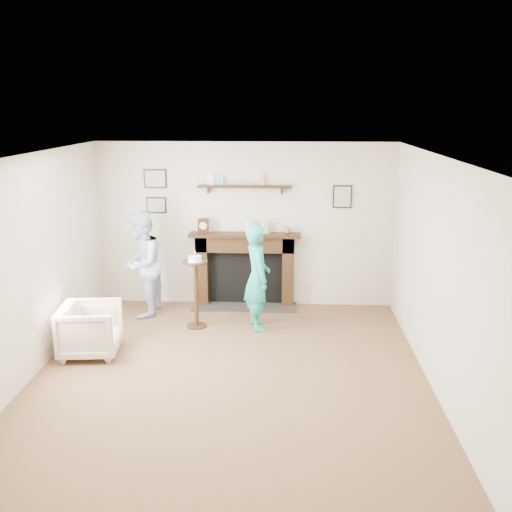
{
  "coord_description": "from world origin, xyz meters",
  "views": [
    {
      "loc": [
        0.61,
        -5.98,
        3.01
      ],
      "look_at": [
        0.25,
        0.9,
        1.19
      ],
      "focal_mm": 40.0,
      "sensor_mm": 36.0,
      "label": 1
    }
  ],
  "objects_px": {
    "armchair": "(92,354)",
    "woman": "(257,328)",
    "pedestal_table": "(196,281)",
    "man": "(144,314)"
  },
  "relations": [
    {
      "from": "woman",
      "to": "pedestal_table",
      "type": "relative_size",
      "value": 1.35
    },
    {
      "from": "woman",
      "to": "pedestal_table",
      "type": "bearing_deg",
      "value": 73.56
    },
    {
      "from": "armchair",
      "to": "pedestal_table",
      "type": "bearing_deg",
      "value": -55.61
    },
    {
      "from": "pedestal_table",
      "to": "woman",
      "type": "bearing_deg",
      "value": -0.36
    },
    {
      "from": "armchair",
      "to": "woman",
      "type": "height_order",
      "value": "woman"
    },
    {
      "from": "pedestal_table",
      "to": "man",
      "type": "bearing_deg",
      "value": 153.64
    },
    {
      "from": "man",
      "to": "pedestal_table",
      "type": "height_order",
      "value": "pedestal_table"
    },
    {
      "from": "man",
      "to": "woman",
      "type": "distance_m",
      "value": 1.76
    },
    {
      "from": "woman",
      "to": "armchair",
      "type": "bearing_deg",
      "value": 99.93
    },
    {
      "from": "armchair",
      "to": "woman",
      "type": "bearing_deg",
      "value": -69.94
    }
  ]
}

